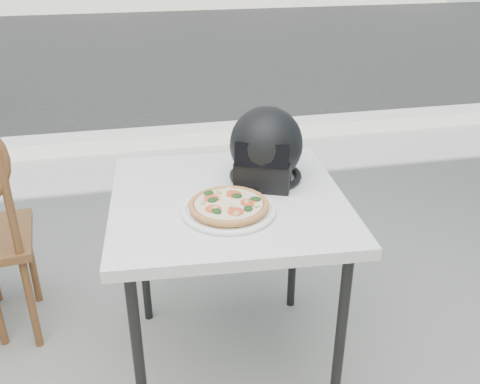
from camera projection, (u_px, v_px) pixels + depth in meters
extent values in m
cube|color=black|center=(111.00, 51.00, 7.97)|extent=(30.00, 8.00, 0.00)
cube|color=#A3A099|center=(111.00, 141.00, 4.44)|extent=(30.00, 0.25, 0.12)
cube|color=white|center=(228.00, 201.00, 1.93)|extent=(0.89, 0.89, 0.04)
cylinder|color=black|center=(139.00, 362.00, 1.76)|extent=(0.04, 0.04, 0.75)
cylinder|color=black|center=(340.00, 341.00, 1.85)|extent=(0.04, 0.04, 0.75)
cylinder|color=black|center=(143.00, 250.00, 2.37)|extent=(0.04, 0.04, 0.75)
cylinder|color=black|center=(294.00, 239.00, 2.45)|extent=(0.04, 0.04, 0.75)
cylinder|color=white|center=(229.00, 211.00, 1.81)|extent=(0.37, 0.37, 0.01)
torus|color=white|center=(229.00, 210.00, 1.80)|extent=(0.38, 0.38, 0.02)
cylinder|color=#BF8146|center=(229.00, 206.00, 1.80)|extent=(0.34, 0.34, 0.01)
torus|color=#BF8146|center=(229.00, 205.00, 1.79)|extent=(0.35, 0.35, 0.02)
cylinder|color=#B11913|center=(229.00, 204.00, 1.79)|extent=(0.31, 0.31, 0.00)
cylinder|color=beige|center=(229.00, 204.00, 1.79)|extent=(0.30, 0.30, 0.00)
cylinder|color=#DF4927|center=(248.00, 203.00, 1.79)|extent=(0.07, 0.07, 0.00)
cylinder|color=#DF4927|center=(234.00, 194.00, 1.85)|extent=(0.07, 0.07, 0.00)
cylinder|color=#DF4927|center=(212.00, 198.00, 1.82)|extent=(0.07, 0.07, 0.00)
cylinder|color=#DF4927|center=(213.00, 209.00, 1.75)|extent=(0.07, 0.07, 0.00)
cylinder|color=#DF4927|center=(236.00, 211.00, 1.74)|extent=(0.07, 0.07, 0.00)
ellipsoid|color=#173A15|center=(237.00, 196.00, 1.83)|extent=(0.05, 0.04, 0.01)
ellipsoid|color=#173A15|center=(213.00, 200.00, 1.81)|extent=(0.05, 0.04, 0.01)
ellipsoid|color=#173A15|center=(248.00, 208.00, 1.75)|extent=(0.04, 0.05, 0.01)
ellipsoid|color=#173A15|center=(216.00, 211.00, 1.74)|extent=(0.04, 0.05, 0.01)
ellipsoid|color=#173A15|center=(255.00, 199.00, 1.81)|extent=(0.04, 0.04, 0.01)
ellipsoid|color=#173A15|center=(209.00, 193.00, 1.85)|extent=(0.05, 0.05, 0.01)
cylinder|color=#DACC85|center=(230.00, 206.00, 1.76)|extent=(0.02, 0.02, 0.02)
cylinder|color=#DACC85|center=(219.00, 192.00, 1.85)|extent=(0.02, 0.03, 0.02)
cylinder|color=#DACC85|center=(247.00, 201.00, 1.79)|extent=(0.02, 0.02, 0.02)
cylinder|color=#DACC85|center=(229.00, 189.00, 1.87)|extent=(0.02, 0.02, 0.02)
cylinder|color=#DACC85|center=(236.00, 214.00, 1.71)|extent=(0.02, 0.03, 0.02)
cylinder|color=#DACC85|center=(203.00, 202.00, 1.78)|extent=(0.02, 0.02, 0.02)
cylinder|color=#DACC85|center=(256.00, 205.00, 1.77)|extent=(0.02, 0.02, 0.02)
cylinder|color=#DACC85|center=(214.00, 208.00, 1.75)|extent=(0.02, 0.02, 0.02)
ellipsoid|color=black|center=(266.00, 144.00, 1.99)|extent=(0.36, 0.37, 0.28)
cube|color=black|center=(263.00, 175.00, 1.95)|extent=(0.23, 0.17, 0.11)
torus|color=black|center=(265.00, 175.00, 2.05)|extent=(0.36, 0.36, 0.02)
cube|color=black|center=(262.00, 155.00, 1.88)|extent=(0.19, 0.11, 0.09)
cylinder|color=brown|center=(32.00, 261.00, 2.55)|extent=(0.04, 0.04, 0.46)
cylinder|color=brown|center=(31.00, 303.00, 2.26)|extent=(0.04, 0.04, 0.46)
cylinder|color=brown|center=(10.00, 208.00, 2.05)|extent=(0.04, 0.04, 0.44)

